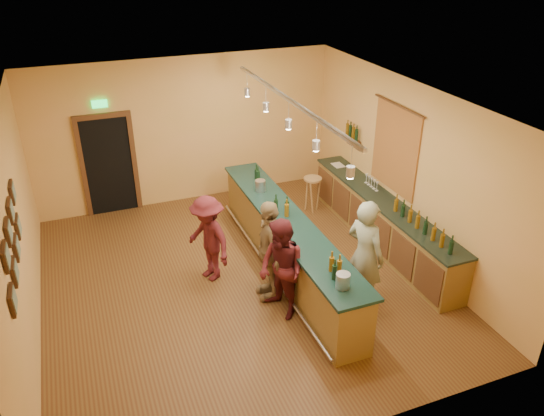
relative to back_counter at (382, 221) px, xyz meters
name	(u,v)px	position (x,y,z in m)	size (l,w,h in m)	color
floor	(239,280)	(-2.97, -0.18, -0.49)	(7.00, 7.00, 0.00)	#5A3119
ceiling	(233,102)	(-2.97, -0.18, 2.71)	(6.50, 7.00, 0.02)	silver
wall_back	(186,131)	(-2.97, 3.32, 1.11)	(6.50, 0.02, 3.20)	gold
wall_front	(337,335)	(-2.97, -3.68, 1.11)	(6.50, 0.02, 3.20)	gold
wall_left	(18,236)	(-6.22, -0.18, 1.11)	(0.02, 7.00, 3.20)	gold
wall_right	(407,170)	(0.28, -0.18, 1.11)	(0.02, 7.00, 3.20)	gold
doorway	(109,163)	(-4.67, 3.30, 0.64)	(1.15, 0.09, 2.48)	black
tapestry	(395,149)	(0.26, 0.22, 1.36)	(0.03, 1.40, 1.60)	maroon
bottle_shelf	(352,134)	(0.20, 1.72, 1.18)	(0.17, 0.55, 0.54)	#4E2D17
picture_grid	(13,240)	(-6.18, -0.93, 1.46)	(0.06, 2.20, 0.70)	#382111
back_counter	(382,221)	(0.00, 0.00, 0.00)	(0.60, 4.55, 1.27)	brown
tasting_bar	(287,241)	(-2.07, -0.18, 0.12)	(0.74, 5.10, 1.38)	brown
pendant_track	(289,109)	(-2.07, -0.18, 2.50)	(0.11, 4.60, 0.50)	silver
bartender	(365,255)	(-1.32, -1.54, 0.46)	(0.69, 0.45, 1.89)	gray
customer_a	(282,270)	(-2.62, -1.27, 0.34)	(0.81, 0.63, 1.66)	#59191E
customer_b	(269,250)	(-2.62, -0.76, 0.39)	(1.03, 0.43, 1.76)	#997A51
customer_c	(208,239)	(-3.40, 0.10, 0.30)	(1.02, 0.58, 1.57)	#59191E
bar_stool	(313,184)	(-0.68, 1.71, 0.17)	(0.39, 0.39, 0.79)	#A7734B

